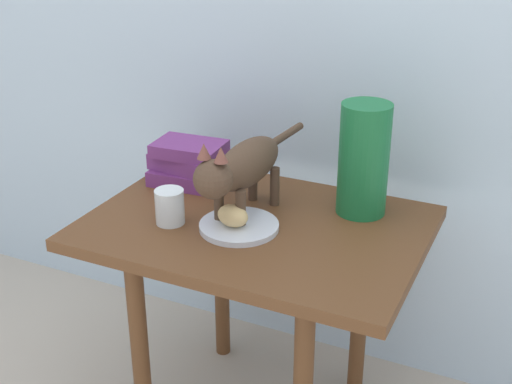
# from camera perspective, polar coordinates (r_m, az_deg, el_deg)

# --- Properties ---
(side_table) EXTENTS (0.80, 0.57, 0.60)m
(side_table) POSITION_cam_1_polar(r_m,az_deg,el_deg) (1.70, 0.00, -5.14)
(side_table) COLOR brown
(side_table) RESTS_ON ground
(plate) EXTENTS (0.19, 0.19, 0.01)m
(plate) POSITION_cam_1_polar(r_m,az_deg,el_deg) (1.63, -1.41, -2.84)
(plate) COLOR silver
(plate) RESTS_ON side_table
(bread_roll) EXTENTS (0.09, 0.08, 0.05)m
(bread_roll) POSITION_cam_1_polar(r_m,az_deg,el_deg) (1.61, -1.93, -1.97)
(bread_roll) COLOR #E0BC7A
(bread_roll) RESTS_ON plate
(cat) EXTENTS (0.11, 0.48, 0.23)m
(cat) POSITION_cam_1_polar(r_m,az_deg,el_deg) (1.63, -1.21, 2.05)
(cat) COLOR #4C3828
(cat) RESTS_ON side_table
(book_stack) EXTENTS (0.20, 0.14, 0.12)m
(book_stack) POSITION_cam_1_polar(r_m,az_deg,el_deg) (1.86, -5.70, 2.41)
(book_stack) COLOR #72337A
(book_stack) RESTS_ON side_table
(green_vase) EXTENTS (0.12, 0.12, 0.28)m
(green_vase) POSITION_cam_1_polar(r_m,az_deg,el_deg) (1.68, 8.88, 2.67)
(green_vase) COLOR #196B38
(green_vase) RESTS_ON side_table
(candle_jar) EXTENTS (0.07, 0.07, 0.08)m
(candle_jar) POSITION_cam_1_polar(r_m,az_deg,el_deg) (1.66, -7.13, -1.35)
(candle_jar) COLOR silver
(candle_jar) RESTS_ON side_table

